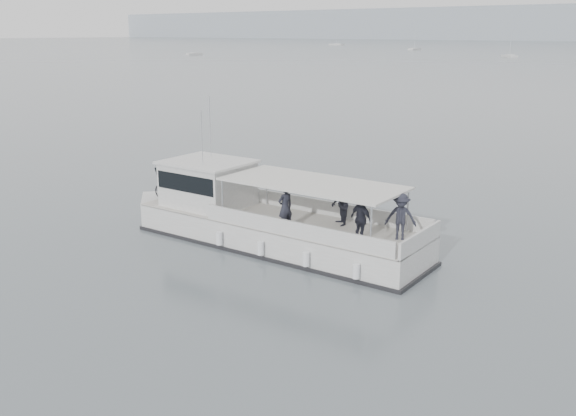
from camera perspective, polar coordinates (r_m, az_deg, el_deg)
The scene contains 2 objects.
ground at distance 19.42m, azimuth 5.76°, elevation -8.81°, with size 1400.00×1400.00×0.00m, color #50575E.
tour_boat at distance 25.02m, azimuth -3.06°, elevation -0.89°, with size 13.46×4.13×5.60m.
Camera 1 is at (9.79, -14.76, 7.96)m, focal length 40.00 mm.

